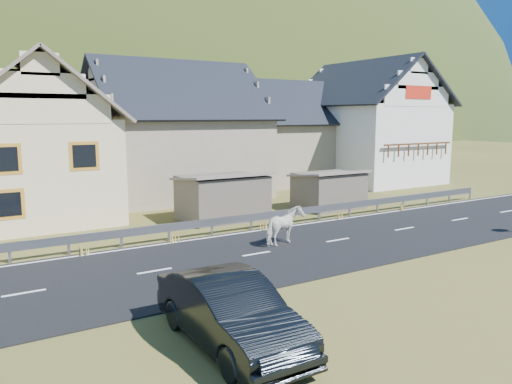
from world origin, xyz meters
TOP-DOWN VIEW (x-y plane):
  - ground at (0.00, 0.00)m, footprint 160.00×160.00m
  - road at (0.00, 0.00)m, footprint 60.00×7.00m
  - lane_markings at (0.00, 0.00)m, footprint 60.00×6.60m
  - guardrail at (-0.00, 3.68)m, footprint 28.10×0.09m
  - shed_left at (-2.00, 6.50)m, footprint 4.30×3.30m
  - shed_right at (4.50, 6.00)m, footprint 3.80×2.90m
  - house_cream at (-10.00, 12.00)m, footprint 7.80×9.80m
  - house_stone_a at (-1.00, 15.00)m, footprint 10.80×9.80m
  - house_stone_b at (9.00, 17.00)m, footprint 9.80×8.80m
  - house_white at (15.00, 14.00)m, footprint 8.80×10.80m
  - mountain at (5.00, 180.00)m, footprint 440.00×280.00m
  - horse at (-2.30, 0.60)m, footprint 1.34×1.95m
  - car at (-8.43, -6.05)m, footprint 1.72×4.88m

SIDE VIEW (x-z plane):
  - mountain at x=5.00m, z-range -150.00..110.00m
  - ground at x=0.00m, z-range 0.00..0.00m
  - road at x=0.00m, z-range 0.00..0.04m
  - lane_markings at x=0.00m, z-range 0.04..0.05m
  - guardrail at x=0.00m, z-range 0.19..0.94m
  - horse at x=-2.30m, z-range 0.04..1.55m
  - car at x=-8.43m, z-range 0.00..1.61m
  - shed_right at x=4.50m, z-range -0.10..2.10m
  - shed_left at x=-2.00m, z-range -0.10..2.30m
  - house_stone_b at x=9.00m, z-range 0.19..8.29m
  - house_cream at x=-10.00m, z-range 0.21..8.51m
  - house_stone_a at x=-1.00m, z-range 0.18..9.08m
  - house_white at x=15.00m, z-range 0.21..9.91m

